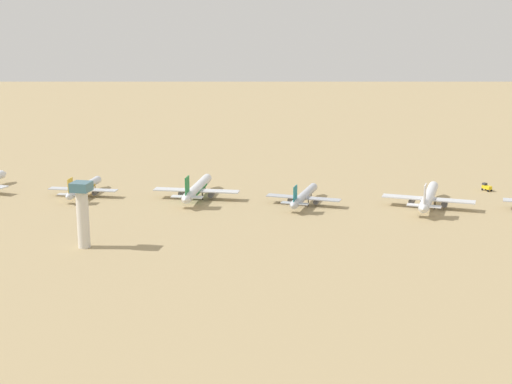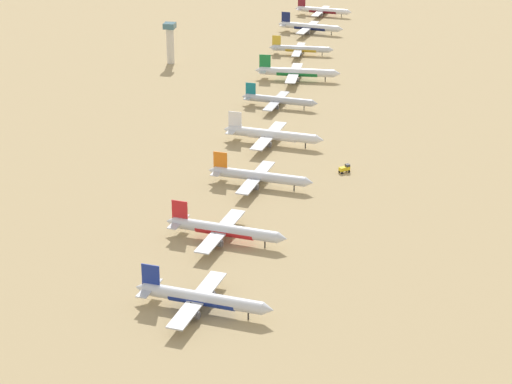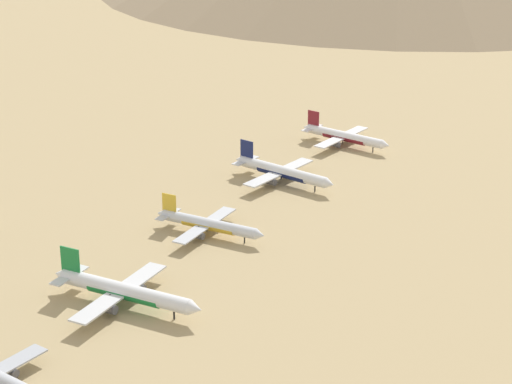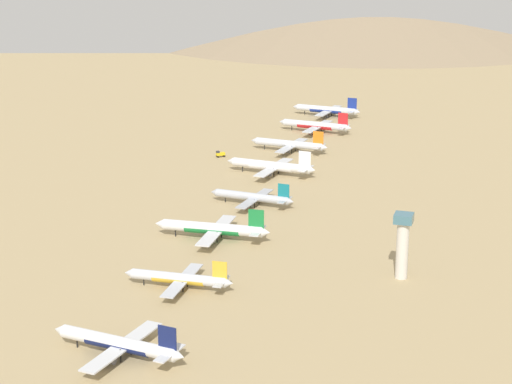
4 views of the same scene
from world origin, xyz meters
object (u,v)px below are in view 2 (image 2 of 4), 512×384
parked_jet_5 (297,72)px  parked_jet_7 (310,27)px  parked_jet_2 (258,176)px  parked_jet_6 (300,49)px  parked_jet_1 (224,230)px  parked_jet_4 (278,100)px  parked_jet_0 (201,298)px  parked_jet_8 (322,10)px  parked_jet_3 (272,135)px  control_tower (170,41)px  service_truck (345,168)px

parked_jet_5 → parked_jet_7: 116.91m
parked_jet_2 → parked_jet_6: (-16.60, 225.29, -0.70)m
parked_jet_1 → parked_jet_4: 172.56m
parked_jet_1 → parked_jet_6: bearing=92.9°
parked_jet_0 → parked_jet_4: (-13.83, 228.22, -0.66)m
parked_jet_2 → parked_jet_8: parked_jet_2 is taller
parked_jet_1 → parked_jet_6: (-14.16, 283.83, -0.81)m
parked_jet_2 → parked_jet_3: size_ratio=0.94×
parked_jet_0 → parked_jet_7: 399.34m
parked_jet_6 → parked_jet_7: (-2.70, 59.02, 0.51)m
parked_jet_0 → control_tower: control_tower is taller
parked_jet_1 → parked_jet_7: size_ratio=1.06×
parked_jet_6 → control_tower: size_ratio=1.66×
parked_jet_1 → parked_jet_3: (-1.71, 113.46, 0.12)m
parked_jet_0 → service_truck: size_ratio=9.38×
parked_jet_3 → parked_jet_6: bearing=94.2°
parked_jet_4 → parked_jet_8: size_ratio=0.99×
parked_jet_1 → parked_jet_7: 343.26m
parked_jet_8 → service_truck: 319.44m
parked_jet_0 → parked_jet_6: bearing=93.2°
parked_jet_2 → parked_jet_8: 339.89m
parked_jet_2 → parked_jet_6: parked_jet_2 is taller
parked_jet_7 → parked_jet_0: bearing=-86.9°
parked_jet_3 → service_truck: 51.01m
parked_jet_6 → parked_jet_8: size_ratio=0.96×
parked_jet_7 → parked_jet_8: bearing=88.3°
parked_jet_3 → control_tower: (-91.67, 134.30, 9.77)m
parked_jet_6 → parked_jet_7: bearing=92.6°
control_tower → parked_jet_0: bearing=-72.1°
parked_jet_1 → parked_jet_7: (-16.87, 342.85, -0.30)m
service_truck → parked_jet_3: bearing=143.5°
parked_jet_4 → parked_jet_5: 54.03m
parked_jet_1 → parked_jet_8: 398.25m
parked_jet_0 → service_truck: 143.31m
parked_jet_8 → parked_jet_4: bearing=-88.4°
parked_jet_0 → parked_jet_7: bearing=93.1°
parked_jet_5 → control_tower: size_ratio=2.01×
parked_jet_0 → parked_jet_4: bearing=93.5°
parked_jet_8 → parked_jet_5: bearing=-87.4°
parked_jet_6 → service_truck: parked_jet_6 is taller
service_truck → parked_jet_5: bearing=108.0°
parked_jet_0 → parked_jet_7: (-21.77, 398.74, -0.30)m
parked_jet_8 → service_truck: size_ratio=8.16×
parked_jet_2 → parked_jet_7: (-19.31, 284.31, -0.19)m
parked_jet_8 → service_truck: parked_jet_8 is taller
parked_jet_7 → service_truck: size_ratio=8.81×
parked_jet_0 → parked_jet_2: size_ratio=1.03×
parked_jet_4 → control_tower: control_tower is taller
parked_jet_5 → parked_jet_7: bearing=94.7°
parked_jet_0 → parked_jet_8: 454.31m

